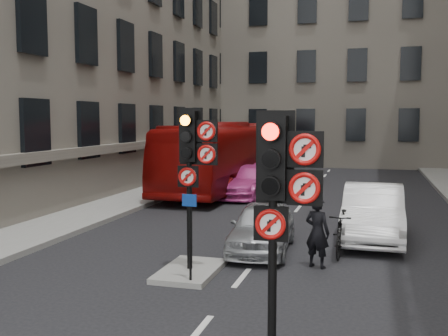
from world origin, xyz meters
The scene contains 12 objects.
pavement_left centered at (-7.20, 12.00, 0.08)m, with size 3.00×50.00×0.16m, color gray.
centre_island centered at (-1.20, 5.00, 0.06)m, with size 1.20×2.00×0.12m, color gray.
building_far centered at (0.00, 38.00, 10.00)m, with size 30.00×14.00×20.00m, color gray.
signal_near centered at (1.49, 0.99, 2.58)m, with size 0.91×0.40×3.58m.
signal_far centered at (-1.11, 4.99, 2.70)m, with size 0.91×0.40×3.58m.
car_silver centered at (-0.05, 7.44, 0.64)m, with size 1.50×3.73×1.27m, color #AAAEB2.
car_white centered at (2.74, 9.60, 0.78)m, with size 1.64×4.71×1.55m, color white.
car_pink centered at (-2.73, 16.56, 0.68)m, with size 1.90×4.69×1.36m, color #CD3C93.
bus_red centered at (-4.17, 18.26, 1.64)m, with size 2.76×11.78×3.28m, color maroon.
motorcycle centered at (1.98, 7.54, 0.56)m, with size 0.53×1.86×1.12m, color black.
motorcyclist centered at (1.49, 6.26, 0.83)m, with size 0.61×0.40×1.66m, color black.
info_sign centered at (-0.90, 4.18, 1.28)m, with size 0.31×0.10×1.80m.
Camera 1 is at (2.64, -5.80, 3.48)m, focal length 42.00 mm.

